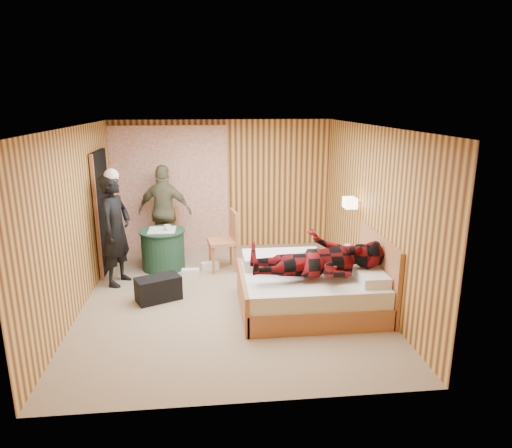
{
  "coord_description": "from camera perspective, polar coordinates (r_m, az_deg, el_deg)",
  "views": [
    {
      "loc": [
        -0.27,
        -6.31,
        2.83
      ],
      "look_at": [
        0.42,
        0.26,
        1.05
      ],
      "focal_mm": 32.0,
      "sensor_mm": 36.0,
      "label": 1
    }
  ],
  "objects": [
    {
      "name": "wall_back",
      "position": [
        8.95,
        -4.22,
        4.89
      ],
      "size": [
        4.2,
        0.02,
        2.5
      ],
      "primitive_type": "cube",
      "color": "#EFC25B",
      "rests_on": "floor"
    },
    {
      "name": "doorway",
      "position": [
        8.12,
        -18.61,
        1.44
      ],
      "size": [
        0.06,
        0.9,
        2.05
      ],
      "primitive_type": "cube",
      "color": "black",
      "rests_on": "floor"
    },
    {
      "name": "wall_lamp",
      "position": [
        7.27,
        11.69,
        2.62
      ],
      "size": [
        0.26,
        0.24,
        0.16
      ],
      "color": "gold",
      "rests_on": "wall_right"
    },
    {
      "name": "chair_near",
      "position": [
        7.84,
        -3.61,
        -1.47
      ],
      "size": [
        0.53,
        0.53,
        1.03
      ],
      "rotation": [
        0.0,
        0.0,
        -1.42
      ],
      "color": "tan",
      "rests_on": "floor"
    },
    {
      "name": "bed",
      "position": [
        6.49,
        6.97,
        -7.95
      ],
      "size": [
        1.96,
        1.51,
        1.04
      ],
      "color": "tan",
      "rests_on": "floor"
    },
    {
      "name": "nightstand",
      "position": [
        7.32,
        11.5,
        -5.52
      ],
      "size": [
        0.43,
        0.58,
        0.56
      ],
      "color": "tan",
      "rests_on": "floor"
    },
    {
      "name": "cup_nightstand",
      "position": [
        7.34,
        11.33,
        -2.85
      ],
      "size": [
        0.13,
        0.13,
        0.09
      ],
      "primitive_type": "imported",
      "rotation": [
        0.0,
        0.0,
        0.4
      ],
      "color": "white",
      "rests_on": "nightstand"
    },
    {
      "name": "wall_right",
      "position": [
        6.92,
        14.17,
        1.43
      ],
      "size": [
        0.02,
        5.0,
        2.5
      ],
      "primitive_type": "cube",
      "color": "#EFC25B",
      "rests_on": "floor"
    },
    {
      "name": "curtain",
      "position": [
        8.92,
        -10.65,
        4.3
      ],
      "size": [
        2.2,
        0.08,
        2.4
      ],
      "primitive_type": "cube",
      "color": "#F0E4D0",
      "rests_on": "floor"
    },
    {
      "name": "round_table",
      "position": [
        8.09,
        -11.54,
        -3.07
      ],
      "size": [
        0.79,
        0.79,
        0.7
      ],
      "color": "#21472F",
      "rests_on": "floor"
    },
    {
      "name": "duffel_bag",
      "position": [
        6.89,
        -12.11,
        -7.9
      ],
      "size": [
        0.71,
        0.57,
        0.36
      ],
      "primitive_type": "cube",
      "rotation": [
        0.0,
        0.0,
        0.43
      ],
      "color": "black",
      "rests_on": "floor"
    },
    {
      "name": "sneaker_right",
      "position": [
        7.72,
        -8.19,
        -6.05
      ],
      "size": [
        0.29,
        0.12,
        0.13
      ],
      "primitive_type": "cube",
      "rotation": [
        0.0,
        0.0,
        -0.02
      ],
      "color": "white",
      "rests_on": "floor"
    },
    {
      "name": "sneaker_left",
      "position": [
        7.99,
        -5.78,
        -5.21
      ],
      "size": [
        0.33,
        0.2,
        0.14
      ],
      "primitive_type": "cube",
      "rotation": [
        0.0,
        0.0,
        0.28
      ],
      "color": "white",
      "rests_on": "floor"
    },
    {
      "name": "cup_table",
      "position": [
        7.92,
        -11.0,
        -0.45
      ],
      "size": [
        0.15,
        0.15,
        0.1
      ],
      "primitive_type": "imported",
      "rotation": [
        0.0,
        0.0,
        0.29
      ],
      "color": "white",
      "rests_on": "round_table"
    },
    {
      "name": "chair_far",
      "position": [
        8.63,
        -11.09,
        -0.58
      ],
      "size": [
        0.51,
        0.51,
        0.93
      ],
      "rotation": [
        0.0,
        0.0,
        -0.26
      ],
      "color": "tan",
      "rests_on": "floor"
    },
    {
      "name": "floor",
      "position": [
        6.92,
        -3.3,
        -9.08
      ],
      "size": [
        4.2,
        5.0,
        0.01
      ],
      "primitive_type": "cube",
      "color": "#9D8A67",
      "rests_on": "ground"
    },
    {
      "name": "man_at_table",
      "position": [
        8.59,
        -11.33,
        1.55
      ],
      "size": [
        1.08,
        0.63,
        1.72
      ],
      "primitive_type": "imported",
      "rotation": [
        0.0,
        0.0,
        2.92
      ],
      "color": "#6E6C49",
      "rests_on": "floor"
    },
    {
      "name": "book_upper",
      "position": [
        7.18,
        11.75,
        -3.41
      ],
      "size": [
        0.17,
        0.23,
        0.02
      ],
      "primitive_type": "imported",
      "rotation": [
        0.0,
        0.0,
        0.04
      ],
      "color": "white",
      "rests_on": "nightstand"
    },
    {
      "name": "ceiling",
      "position": [
        6.32,
        -3.65,
        12.07
      ],
      "size": [
        4.2,
        5.0,
        0.01
      ],
      "primitive_type": "cube",
      "color": "silver",
      "rests_on": "wall_back"
    },
    {
      "name": "book_lower",
      "position": [
        7.18,
        11.74,
        -3.56
      ],
      "size": [
        0.17,
        0.22,
        0.02
      ],
      "primitive_type": "imported",
      "rotation": [
        0.0,
        0.0,
        -0.01
      ],
      "color": "white",
      "rests_on": "nightstand"
    },
    {
      "name": "wall_left",
      "position": [
        6.76,
        -21.56,
        0.49
      ],
      "size": [
        0.02,
        5.0,
        2.5
      ],
      "primitive_type": "cube",
      "color": "#EFC25B",
      "rests_on": "floor"
    },
    {
      "name": "man_on_bed",
      "position": [
        6.06,
        7.84,
        -3.12
      ],
      "size": [
        0.86,
        0.67,
        1.77
      ],
      "primitive_type": "imported",
      "rotation": [
        0.0,
        1.57,
        0.0
      ],
      "color": "maroon",
      "rests_on": "bed"
    },
    {
      "name": "woman_standing",
      "position": [
        7.45,
        -17.12,
        -0.73
      ],
      "size": [
        0.62,
        0.75,
        1.77
      ],
      "primitive_type": "imported",
      "rotation": [
        0.0,
        0.0,
        1.23
      ],
      "color": "black",
      "rests_on": "floor"
    }
  ]
}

